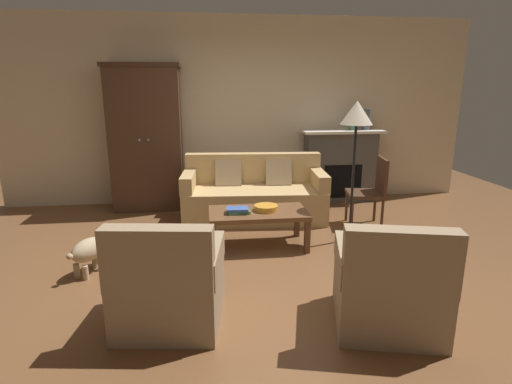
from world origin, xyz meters
The scene contains 15 objects.
ground_plane centered at (0.00, 0.00, 0.00)m, with size 9.60×9.60×0.00m, color brown.
back_wall centered at (0.00, 2.55, 1.40)m, with size 7.20×0.10×2.80m, color beige.
fireplace centered at (1.55, 2.30, 0.57)m, with size 1.26×0.48×1.12m.
armoire centered at (-1.40, 2.22, 1.05)m, with size 1.06×0.57×2.09m.
couch centered at (0.09, 1.54, 0.32)m, with size 1.97×0.99×0.86m.
coffee_table centered at (0.01, 0.49, 0.37)m, with size 1.10×0.60×0.42m.
fruit_bowl centered at (0.10, 0.50, 0.45)m, with size 0.27×0.27×0.06m, color orange.
book_stack centered at (-0.22, 0.44, 0.45)m, with size 0.26×0.19×0.06m.
mantel_vase_jade centered at (1.73, 2.28, 1.22)m, with size 0.14×0.14×0.20m, color slate.
mantel_vase_slate centered at (1.93, 2.28, 1.28)m, with size 0.12×0.12×0.32m, color #565B66.
armchair_near_left centered at (-0.87, -1.01, 0.32)m, with size 0.87×0.87×0.88m.
armchair_near_right centered at (0.77, -1.25, 0.32)m, with size 0.93×0.93×0.88m.
side_chair_wooden centered at (1.56, 1.02, 0.51)m, with size 0.50×0.50×0.90m.
floor_lamp centered at (1.11, 0.54, 1.41)m, with size 0.36×0.36×1.63m.
dog centered at (-1.70, 0.01, 0.25)m, with size 0.38×0.51×0.39m.
Camera 1 is at (-0.57, -3.92, 1.80)m, focal length 28.99 mm.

